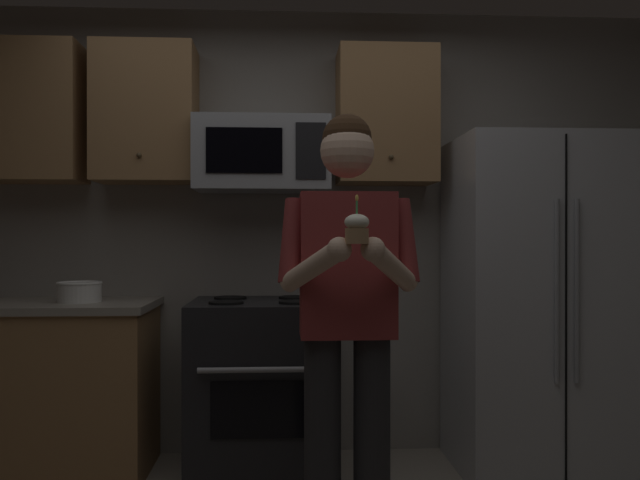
{
  "coord_description": "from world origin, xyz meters",
  "views": [
    {
      "loc": [
        -0.04,
        -2.21,
        1.25
      ],
      "look_at": [
        0.11,
        0.45,
        1.25
      ],
      "focal_mm": 37.2,
      "sensor_mm": 36.0,
      "label": 1
    }
  ],
  "objects_px": {
    "refrigerator": "(537,304)",
    "cupcake": "(357,228)",
    "microwave": "(263,155)",
    "oven_range": "(262,386)",
    "bowl_large_white": "(79,291)",
    "person": "(348,303)"
  },
  "relations": [
    {
      "from": "cupcake",
      "to": "person",
      "type": "bearing_deg",
      "value": 90.0
    },
    {
      "from": "bowl_large_white",
      "to": "cupcake",
      "type": "height_order",
      "value": "cupcake"
    },
    {
      "from": "microwave",
      "to": "refrigerator",
      "type": "distance_m",
      "value": 1.72
    },
    {
      "from": "bowl_large_white",
      "to": "cupcake",
      "type": "relative_size",
      "value": 1.34
    },
    {
      "from": "refrigerator",
      "to": "cupcake",
      "type": "distance_m",
      "value": 1.7
    },
    {
      "from": "oven_range",
      "to": "cupcake",
      "type": "relative_size",
      "value": 5.36
    },
    {
      "from": "microwave",
      "to": "person",
      "type": "relative_size",
      "value": 0.42
    },
    {
      "from": "person",
      "to": "cupcake",
      "type": "bearing_deg",
      "value": -90.0
    },
    {
      "from": "refrigerator",
      "to": "person",
      "type": "relative_size",
      "value": 1.02
    },
    {
      "from": "refrigerator",
      "to": "cupcake",
      "type": "xyz_separation_m",
      "value": [
        -1.13,
        -1.21,
        0.39
      ]
    },
    {
      "from": "oven_range",
      "to": "bowl_large_white",
      "type": "height_order",
      "value": "bowl_large_white"
    },
    {
      "from": "microwave",
      "to": "person",
      "type": "height_order",
      "value": "microwave"
    },
    {
      "from": "oven_range",
      "to": "person",
      "type": "relative_size",
      "value": 0.53
    },
    {
      "from": "oven_range",
      "to": "bowl_large_white",
      "type": "bearing_deg",
      "value": -179.77
    },
    {
      "from": "refrigerator",
      "to": "bowl_large_white",
      "type": "height_order",
      "value": "refrigerator"
    },
    {
      "from": "oven_range",
      "to": "cupcake",
      "type": "height_order",
      "value": "cupcake"
    },
    {
      "from": "microwave",
      "to": "oven_range",
      "type": "bearing_deg",
      "value": -90.02
    },
    {
      "from": "microwave",
      "to": "cupcake",
      "type": "height_order",
      "value": "microwave"
    },
    {
      "from": "person",
      "to": "cupcake",
      "type": "relative_size",
      "value": 10.13
    },
    {
      "from": "refrigerator",
      "to": "cupcake",
      "type": "height_order",
      "value": "refrigerator"
    },
    {
      "from": "microwave",
      "to": "cupcake",
      "type": "relative_size",
      "value": 4.26
    },
    {
      "from": "person",
      "to": "microwave",
      "type": "bearing_deg",
      "value": 109.64
    }
  ]
}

